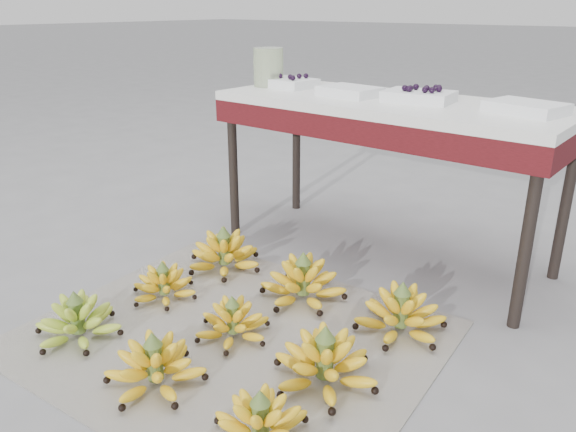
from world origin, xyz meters
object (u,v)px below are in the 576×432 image
Objects in this scene: bunch_mid_right at (325,363)px; bunch_back_left at (224,254)px; tray_right at (419,96)px; glass_jar at (268,67)px; bunch_back_right at (401,315)px; tray_left at (350,91)px; bunch_back_center at (303,283)px; bunch_mid_center at (233,323)px; tray_far_right at (526,108)px; bunch_mid_left at (164,285)px; tray_far_left at (288,82)px; newspaper_mat at (232,337)px; vendor_table at (389,118)px; bunch_front_right at (261,426)px; bunch_front_left at (78,321)px; bunch_front_center at (155,367)px.

bunch_mid_right is 0.82m from bunch_back_left.
tray_right is 1.62× the size of glass_jar.
tray_left is at bearing 123.17° from bunch_back_right.
tray_left reaches higher than bunch_back_right.
bunch_back_center is 1.04m from glass_jar.
bunch_mid_center is 1.17× the size of tray_far_right.
tray_far_right is (0.92, 0.86, 0.63)m from bunch_mid_left.
tray_far_left reaches higher than bunch_back_left.
bunch_mid_center is at bearing -18.11° from bunch_mid_left.
newspaper_mat is 4.62× the size of tray_right.
tray_far_left is at bearing 140.30° from bunch_mid_right.
bunch_mid_left is 0.21× the size of vendor_table.
bunch_back_center is at bearing -91.10° from vendor_table.
tray_far_left is at bearing 145.81° from bunch_front_right.
tray_far_right reaches higher than bunch_back_left.
bunch_mid_center is at bearing -174.54° from bunch_mid_right.
newspaper_mat is 4.10× the size of bunch_front_left.
bunch_front_left is 1.04m from bunch_back_right.
bunch_back_right is 1.35× the size of tray_right.
tray_left is (0.24, 0.81, 0.63)m from bunch_mid_left.
bunch_front_right reaches higher than bunch_mid_left.
newspaper_mat is at bearing -18.58° from bunch_mid_left.
bunch_back_center is 0.29× the size of vendor_table.
tray_far_left is 1.49× the size of glass_jar.
tray_far_left reaches higher than bunch_back_center.
vendor_table is 5.10× the size of tray_right.
tray_far_left is (-0.85, 0.89, 0.61)m from bunch_mid_right.
tray_left is at bearing 83.93° from bunch_back_center.
bunch_mid_left is (-0.38, 0.34, -0.01)m from bunch_front_center.
vendor_table is at bearing 50.31° from bunch_mid_left.
bunch_back_left is 0.26× the size of vendor_table.
tray_right is 0.73m from glass_jar.
vendor_table is (-0.33, 0.88, 0.52)m from bunch_mid_right.
tray_right is at bearing 58.89° from bunch_front_left.
tray_right is (0.53, 0.55, 0.62)m from bunch_back_left.
bunch_mid_center is 0.88× the size of bunch_back_left.
newspaper_mat is at bearing -118.16° from bunch_back_center.
bunch_back_center is (0.02, 0.65, 0.01)m from bunch_front_center.
bunch_mid_left is 0.85m from bunch_back_right.
bunch_front_left is at bearing -154.39° from bunch_back_right.
bunch_back_right is 0.94m from tray_left.
tray_far_right is (0.51, 0.02, 0.10)m from vendor_table.
glass_jar is (-0.45, 0.01, 0.07)m from tray_left.
bunch_back_right is (0.02, 0.66, 0.01)m from bunch_front_right.
tray_right is at bearing 44.62° from bunch_mid_left.
bunch_back_left is 0.98m from tray_right.
bunch_back_center is 0.98m from tray_far_right.
bunch_front_right is 0.83m from bunch_mid_left.
tray_far_right reaches higher than newspaper_mat.
bunch_front_right is 1.04× the size of bunch_mid_center.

